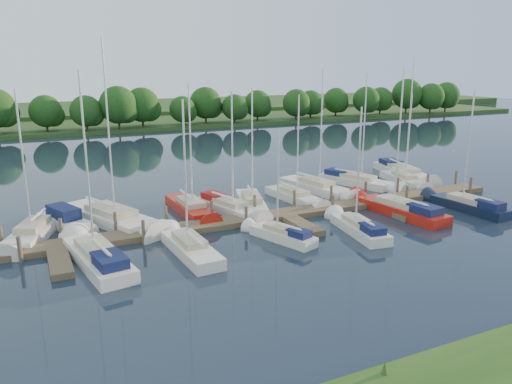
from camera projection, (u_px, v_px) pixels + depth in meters
name	position (u px, v px, depth m)	size (l,w,h in m)	color
ground	(344.00, 252.00, 30.64)	(260.00, 260.00, 0.00)	#17222E
dock	(287.00, 217.00, 36.99)	(40.00, 6.00, 0.40)	brown
mooring_pilings	(280.00, 208.00, 37.87)	(38.24, 2.84, 2.00)	#473D33
far_shore	(118.00, 122.00, 96.20)	(180.00, 30.00, 0.60)	#26481B
distant_hill	(98.00, 109.00, 117.98)	(220.00, 40.00, 1.40)	#324D21
treeline	(153.00, 107.00, 85.04)	(148.70, 9.16, 8.25)	#38281C
sailboat_n_0	(34.00, 234.00, 33.00)	(4.27, 7.80, 10.17)	silver
motorboat	(66.00, 222.00, 35.28)	(3.42, 5.92, 1.83)	silver
sailboat_n_2	(113.00, 220.00, 36.11)	(5.96, 10.49, 13.43)	silver
sailboat_n_3	(191.00, 210.00, 38.55)	(2.11, 7.98, 10.23)	#A81A0F
sailboat_n_4	(230.00, 209.00, 38.60)	(3.49, 7.59, 9.70)	silver
sailboat_n_5	(252.00, 205.00, 39.80)	(3.65, 7.72, 9.92)	silver
sailboat_n_6	(295.00, 198.00, 42.00)	(2.38, 7.22, 9.19)	silver
sailboat_n_7	(317.00, 189.00, 44.93)	(3.56, 8.84, 11.16)	silver
sailboat_n_8	(357.00, 182.00, 47.37)	(4.50, 8.38, 10.73)	silver
sailboat_n_9	(404.00, 181.00, 48.04)	(2.63, 7.02, 8.93)	silver
sailboat_n_10	(403.00, 173.00, 51.15)	(4.19, 10.07, 12.53)	silver
sailboat_s_0	(97.00, 258.00, 28.84)	(3.25, 9.01, 11.38)	silver
sailboat_s_1	(189.00, 249.00, 30.43)	(2.09, 7.51, 9.67)	silver
sailboat_s_2	(281.00, 236.00, 32.65)	(2.93, 5.71, 7.50)	silver
sailboat_s_3	(358.00, 228.00, 34.09)	(2.45, 6.96, 8.88)	silver
sailboat_s_4	(398.00, 210.00, 38.31)	(3.02, 9.07, 11.45)	#A81A0F
sailboat_s_5	(467.00, 206.00, 39.29)	(2.25, 7.51, 9.66)	black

